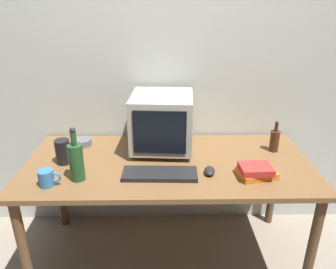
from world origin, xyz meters
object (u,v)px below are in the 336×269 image
at_px(metal_canister, 63,152).
at_px(mug, 47,178).
at_px(cd_spindle, 83,142).
at_px(keyboard, 160,174).
at_px(computer_mouse, 210,171).
at_px(book_stack, 256,171).
at_px(bottle_tall, 76,161).
at_px(crt_monitor, 162,122).
at_px(bottle_short, 275,140).

bearing_deg(metal_canister, mug, -94.04).
height_order(mug, cd_spindle, mug).
bearing_deg(keyboard, metal_canister, 165.99).
bearing_deg(metal_canister, keyboard, -15.76).
height_order(computer_mouse, book_stack, book_stack).
distance_m(book_stack, cd_spindle, 1.15).
distance_m(book_stack, mug, 1.14).
bearing_deg(mug, book_stack, 3.66).
distance_m(computer_mouse, bottle_tall, 0.74).
height_order(crt_monitor, metal_canister, crt_monitor).
bearing_deg(keyboard, book_stack, -0.18).
relative_size(bottle_tall, mug, 2.57).
relative_size(book_stack, mug, 1.92).
height_order(bottle_tall, cd_spindle, bottle_tall).
bearing_deg(bottle_tall, computer_mouse, 3.85).
bearing_deg(bottle_short, mug, -163.36).
relative_size(bottle_tall, cd_spindle, 2.57).
relative_size(keyboard, bottle_tall, 1.36).
xyz_separation_m(computer_mouse, metal_canister, (-0.86, 0.14, 0.06)).
bearing_deg(cd_spindle, keyboard, -38.23).
relative_size(bottle_short, mug, 1.72).
height_order(computer_mouse, bottle_short, bottle_short).
relative_size(crt_monitor, cd_spindle, 3.43).
relative_size(keyboard, computer_mouse, 4.20).
relative_size(computer_mouse, metal_canister, 0.67).
height_order(keyboard, computer_mouse, computer_mouse).
height_order(crt_monitor, keyboard, crt_monitor).
bearing_deg(cd_spindle, metal_canister, -102.40).
xyz_separation_m(bottle_tall, mug, (-0.15, -0.06, -0.07)).
height_order(keyboard, book_stack, book_stack).
bearing_deg(keyboard, cd_spindle, 143.52).
bearing_deg(computer_mouse, book_stack, 0.49).
distance_m(bottle_tall, mug, 0.18).
bearing_deg(cd_spindle, bottle_tall, -80.27).
distance_m(keyboard, bottle_tall, 0.46).
bearing_deg(crt_monitor, mug, -144.68).
xyz_separation_m(cd_spindle, metal_canister, (-0.06, -0.25, 0.05)).
xyz_separation_m(crt_monitor, keyboard, (-0.01, -0.34, -0.18)).
relative_size(bottle_tall, metal_canister, 2.06).
relative_size(computer_mouse, cd_spindle, 0.83).
bearing_deg(mug, bottle_short, 16.64).
height_order(bottle_tall, mug, bottle_tall).
relative_size(crt_monitor, book_stack, 1.79).
xyz_separation_m(crt_monitor, mug, (-0.61, -0.43, -0.15)).
bearing_deg(mug, computer_mouse, 7.14).
relative_size(bottle_short, book_stack, 0.90).
distance_m(keyboard, computer_mouse, 0.28).
xyz_separation_m(computer_mouse, mug, (-0.88, -0.11, 0.03)).
relative_size(computer_mouse, mug, 0.83).
xyz_separation_m(keyboard, bottle_tall, (-0.45, -0.03, 0.10)).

